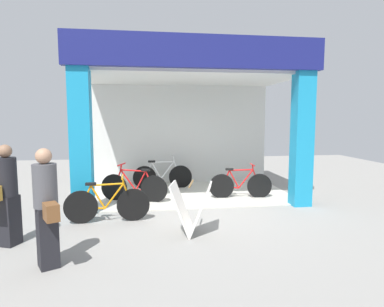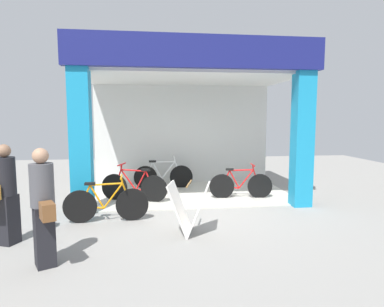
# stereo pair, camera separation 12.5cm
# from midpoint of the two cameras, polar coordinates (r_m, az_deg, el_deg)

# --- Properties ---
(ground_plane) EXTENTS (18.42, 18.42, 0.00)m
(ground_plane) POSITION_cam_midpoint_polar(r_m,az_deg,el_deg) (7.29, 1.24, -9.66)
(ground_plane) COLOR gray
(ground_plane) RESTS_ON ground
(shop_facade) EXTENTS (5.41, 3.26, 3.68)m
(shop_facade) POSITION_cam_midpoint_polar(r_m,az_deg,el_deg) (8.53, -0.25, 6.11)
(shop_facade) COLOR beige
(shop_facade) RESTS_ON ground
(bicycle_inside_0) EXTENTS (1.56, 0.43, 0.86)m
(bicycle_inside_0) POSITION_cam_midpoint_polar(r_m,az_deg,el_deg) (8.23, 8.90, -5.42)
(bicycle_inside_0) COLOR black
(bicycle_inside_0) RESTS_ON ground
(bicycle_inside_1) EXTENTS (1.66, 0.45, 0.91)m
(bicycle_inside_1) POSITION_cam_midpoint_polar(r_m,az_deg,el_deg) (9.29, -4.64, -3.88)
(bicycle_inside_1) COLOR black
(bicycle_inside_1) RESTS_ON ground
(bicycle_inside_2) EXTENTS (1.58, 0.60, 0.91)m
(bicycle_inside_2) POSITION_cam_midpoint_polar(r_m,az_deg,el_deg) (7.96, -9.58, -5.69)
(bicycle_inside_2) COLOR black
(bicycle_inside_2) RESTS_ON ground
(bicycle_parked_0) EXTENTS (1.61, 0.44, 0.89)m
(bicycle_parked_0) POSITION_cam_midpoint_polar(r_m,az_deg,el_deg) (6.57, -14.19, -8.47)
(bicycle_parked_0) COLOR black
(bicycle_parked_0) RESTS_ON ground
(sandwich_board_sign) EXTENTS (0.81, 0.74, 0.90)m
(sandwich_board_sign) POSITION_cam_midpoint_polar(r_m,az_deg,el_deg) (5.71, 0.12, -9.54)
(sandwich_board_sign) COLOR silver
(sandwich_board_sign) RESTS_ON ground
(pedestrian_0) EXTENTS (0.47, 0.63, 1.61)m
(pedestrian_0) POSITION_cam_midpoint_polar(r_m,az_deg,el_deg) (4.81, -23.78, -8.56)
(pedestrian_0) COLOR black
(pedestrian_0) RESTS_ON ground
(pedestrian_1) EXTENTS (0.42, 0.61, 1.59)m
(pedestrian_1) POSITION_cam_midpoint_polar(r_m,az_deg,el_deg) (5.91, -29.17, -6.17)
(pedestrian_1) COLOR black
(pedestrian_1) RESTS_ON ground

